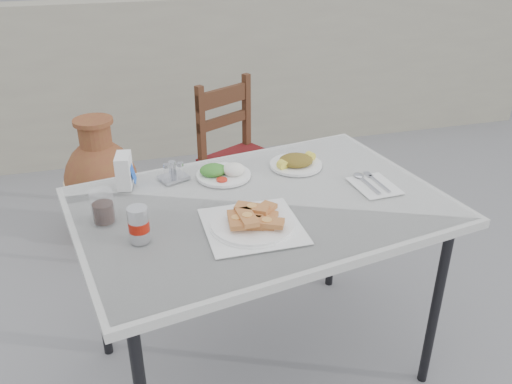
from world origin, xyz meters
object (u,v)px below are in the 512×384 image
object	(u,v)px
salad_chopped_plate	(296,162)
soda_can	(139,224)
terracotta_urn	(102,184)
pide_plate	(252,219)
cola_glass	(103,208)
condiment_caddy	(173,173)
cafe_table	(261,215)
salad_rice_plate	(223,172)
napkin_holder	(124,171)
chair	(240,159)

from	to	relation	value
salad_chopped_plate	soda_can	distance (m)	0.79
soda_can	terracotta_urn	world-z (taller)	soda_can
pide_plate	salad_chopped_plate	size ratio (longest dim) A/B	1.47
soda_can	cola_glass	xyz separation A→B (m)	(-0.11, 0.16, -0.01)
cola_glass	terracotta_urn	world-z (taller)	cola_glass
cola_glass	terracotta_urn	xyz separation A→B (m)	(-0.04, 1.28, -0.52)
soda_can	condiment_caddy	distance (m)	0.45
soda_can	condiment_caddy	bearing A→B (deg)	68.44
cafe_table	pide_plate	distance (m)	0.20
salad_rice_plate	pide_plate	bearing A→B (deg)	-88.23
napkin_holder	condiment_caddy	distance (m)	0.19
cola_glass	napkin_holder	bearing A→B (deg)	71.10
cafe_table	salad_chopped_plate	world-z (taller)	salad_chopped_plate
cola_glass	condiment_caddy	xyz separation A→B (m)	(0.27, 0.26, -0.02)
cafe_table	salad_rice_plate	size ratio (longest dim) A/B	6.72
cola_glass	chair	xyz separation A→B (m)	(0.76, 1.12, -0.39)
chair	cola_glass	bearing A→B (deg)	-152.36
pide_plate	napkin_holder	xyz separation A→B (m)	(-0.39, 0.43, 0.04)
salad_chopped_plate	cola_glass	size ratio (longest dim) A/B	1.90
pide_plate	chair	xyz separation A→B (m)	(0.28, 1.29, -0.37)
pide_plate	salad_rice_plate	xyz separation A→B (m)	(-0.01, 0.41, -0.01)
cafe_table	salad_rice_plate	xyz separation A→B (m)	(-0.09, 0.25, 0.08)
salad_rice_plate	salad_chopped_plate	bearing A→B (deg)	2.80
pide_plate	chair	size ratio (longest dim) A/B	0.35
napkin_holder	condiment_caddy	size ratio (longest dim) A/B	0.99
soda_can	napkin_holder	size ratio (longest dim) A/B	0.94
pide_plate	condiment_caddy	size ratio (longest dim) A/B	2.48
cafe_table	terracotta_urn	bearing A→B (deg)	114.94
condiment_caddy	napkin_holder	bearing A→B (deg)	-177.89
terracotta_urn	chair	bearing A→B (deg)	-11.37
chair	terracotta_urn	distance (m)	0.82
cafe_table	cola_glass	size ratio (longest dim) A/B	12.78
salad_rice_plate	napkin_holder	world-z (taller)	napkin_holder
salad_rice_plate	terracotta_urn	bearing A→B (deg)	116.06
cafe_table	soda_can	xyz separation A→B (m)	(-0.45, -0.15, 0.12)
napkin_holder	terracotta_urn	distance (m)	1.16
cafe_table	soda_can	distance (m)	0.49
cafe_table	condiment_caddy	xyz separation A→B (m)	(-0.29, 0.28, 0.08)
pide_plate	napkin_holder	size ratio (longest dim) A/B	2.50
salad_rice_plate	soda_can	distance (m)	0.54
salad_chopped_plate	chair	world-z (taller)	chair
cafe_table	chair	xyz separation A→B (m)	(0.20, 1.13, -0.28)
soda_can	salad_rice_plate	bearing A→B (deg)	47.41
cafe_table	salad_chopped_plate	size ratio (longest dim) A/B	6.72
salad_chopped_plate	terracotta_urn	xyz separation A→B (m)	(-0.83, 1.03, -0.49)
pide_plate	condiment_caddy	world-z (taller)	condiment_caddy
condiment_caddy	terracotta_urn	xyz separation A→B (m)	(-0.31, 1.01, -0.50)
cola_glass	condiment_caddy	size ratio (longest dim) A/B	0.89
cafe_table	chair	size ratio (longest dim) A/B	1.60
napkin_holder	terracotta_urn	world-z (taller)	napkin_holder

